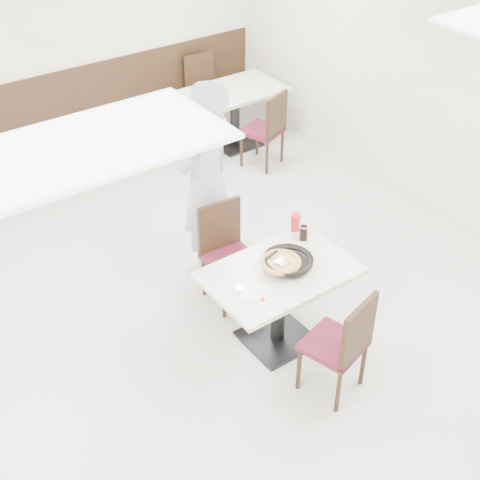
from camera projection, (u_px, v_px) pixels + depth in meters
floor at (207, 313)px, 6.03m from camera, size 7.00×7.00×0.00m
wall_back at (32, 50)px, 7.51m from camera, size 6.00×0.04×2.80m
wall_right at (455, 89)px, 6.63m from camera, size 0.04×7.00×2.80m
wainscot_back at (46, 120)px, 8.00m from camera, size 5.90×0.03×1.10m
fluo_panel_a at (82, 148)px, 2.70m from camera, size 1.20×0.60×0.02m
main_table at (279, 306)px, 5.53m from camera, size 1.23×0.85×0.75m
chair_near at (334, 342)px, 5.05m from camera, size 0.51×0.51×0.95m
chair_far at (231, 258)px, 5.91m from camera, size 0.45×0.45×0.95m
trivet at (277, 266)px, 5.34m from camera, size 0.12×0.12×0.04m
pizza_pan at (288, 263)px, 5.33m from camera, size 0.34×0.34×0.01m
pizza at (281, 264)px, 5.29m from camera, size 0.31×0.31×0.02m
pizza_server at (282, 262)px, 5.26m from camera, size 0.10×0.11×0.00m
napkin at (249, 300)px, 5.03m from camera, size 0.17×0.17×0.00m
side_plate at (251, 296)px, 5.06m from camera, size 0.17×0.17×0.01m
fork at (247, 292)px, 5.07m from camera, size 0.05×0.14×0.00m
cola_glass at (304, 233)px, 5.63m from camera, size 0.07×0.07×0.13m
red_cup at (296, 222)px, 5.73m from camera, size 0.09×0.09×0.16m
diner_person at (206, 183)px, 6.01m from camera, size 0.82×0.68×1.93m
bg_table_right at (235, 117)px, 8.47m from camera, size 1.22×0.83×0.75m
bg_chair_right_near at (262, 129)px, 7.98m from camera, size 0.54×0.54×0.95m
bg_chair_right_far at (205, 93)px, 8.82m from camera, size 0.47×0.47×0.95m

